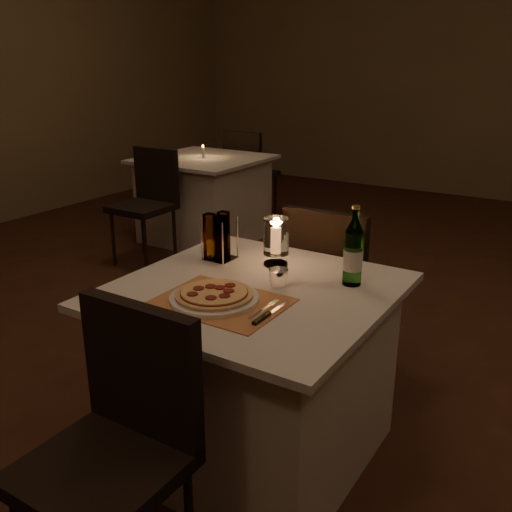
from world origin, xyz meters
The scene contains 17 objects.
floor centered at (0.00, 0.00, -0.01)m, with size 8.00×10.00×0.02m, color #442315.
main_table centered at (0.03, -0.32, 0.37)m, with size 1.00×1.00×0.74m.
chair_near centered at (0.03, -1.03, 0.55)m, with size 0.42×0.42×0.90m.
chair_far centered at (0.03, 0.39, 0.55)m, with size 0.42×0.42×0.90m.
placemat centered at (0.01, -0.50, 0.74)m, with size 0.45×0.34×0.00m, color #CA7D46.
plate centered at (-0.02, -0.50, 0.75)m, with size 0.32×0.32×0.01m, color white.
pizza centered at (-0.02, -0.50, 0.77)m, with size 0.28×0.28×0.02m.
fork centered at (0.18, -0.47, 0.75)m, with size 0.02×0.18×0.00m.
knife centered at (0.21, -0.53, 0.75)m, with size 0.02×0.22×0.01m.
tumbler centered at (0.12, -0.27, 0.78)m, with size 0.07×0.07×0.07m, color white, non-canonical shape.
water_bottle centered at (0.33, -0.09, 0.86)m, with size 0.07×0.07×0.31m.
hurricane_candle centered at (-0.02, -0.06, 0.86)m, with size 0.11×0.11×0.20m.
cruet_caddy centered at (-0.26, -0.14, 0.84)m, with size 0.12×0.12×0.21m.
neighbor_table_left centered at (-1.95, 1.98, 0.37)m, with size 1.00×1.00×0.74m.
neighbor_chair_la centered at (-1.95, 1.27, 0.55)m, with size 0.42×0.42×0.90m.
neighbor_chair_lb centered at (-1.95, 2.69, 0.55)m, with size 0.42×0.42×0.90m.
neighbor_candle_left centered at (-1.95, 1.98, 0.79)m, with size 0.03×0.03×0.11m.
Camera 1 is at (1.11, -2.00, 1.56)m, focal length 40.00 mm.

